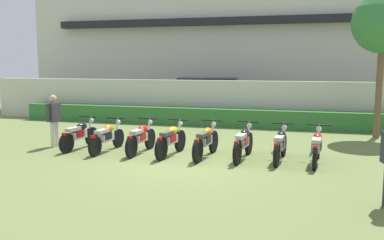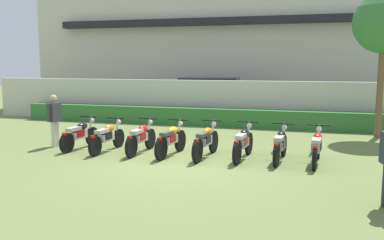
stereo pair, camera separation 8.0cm
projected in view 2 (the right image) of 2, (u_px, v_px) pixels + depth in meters
name	position (u px, v px, depth m)	size (l,w,h in m)	color
ground	(180.00, 163.00, 10.62)	(60.00, 60.00, 0.00)	olive
building	(252.00, 31.00, 23.38)	(23.79, 6.50, 8.72)	beige
compound_wall	(230.00, 102.00, 17.36)	(22.60, 0.30, 1.84)	beige
hedge_row	(227.00, 118.00, 16.77)	(18.08, 0.70, 0.73)	#337033
parked_car	(213.00, 98.00, 19.49)	(4.60, 2.30, 1.89)	black
tree_near_inspector	(384.00, 23.00, 13.75)	(2.05, 2.05, 4.94)	brown
motorcycle_in_row_0	(80.00, 135.00, 12.34)	(0.60, 1.78, 0.95)	black
motorcycle_in_row_1	(107.00, 137.00, 11.99)	(0.60, 1.88, 0.94)	black
motorcycle_in_row_2	(141.00, 138.00, 11.78)	(0.60, 1.87, 0.97)	black
motorcycle_in_row_3	(171.00, 140.00, 11.45)	(0.60, 1.87, 0.97)	black
motorcycle_in_row_4	(206.00, 141.00, 11.24)	(0.60, 1.98, 0.98)	black
motorcycle_in_row_5	(243.00, 143.00, 11.02)	(0.60, 1.92, 0.97)	black
motorcycle_in_row_6	(280.00, 145.00, 10.79)	(0.60, 1.88, 0.96)	black
motorcycle_in_row_7	(317.00, 147.00, 10.51)	(0.60, 1.92, 0.96)	black
inspector_person	(54.00, 116.00, 12.65)	(0.22, 0.65, 1.61)	silver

